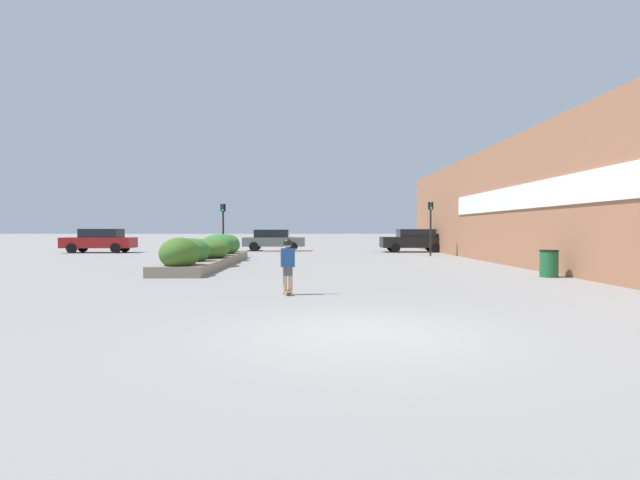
% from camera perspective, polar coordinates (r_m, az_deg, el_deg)
% --- Properties ---
extents(ground_plane, '(300.00, 300.00, 0.00)m').
position_cam_1_polar(ground_plane, '(7.92, 4.89, -10.51)').
color(ground_plane, gray).
extents(building_wall_right, '(0.67, 39.33, 5.61)m').
position_cam_1_polar(building_wall_right, '(23.09, 21.89, 4.15)').
color(building_wall_right, '#9E6647').
rests_on(building_wall_right, ground_plane).
extents(planter_box, '(2.06, 11.81, 1.35)m').
position_cam_1_polar(planter_box, '(22.83, -12.52, -1.37)').
color(planter_box, gray).
rests_on(planter_box, ground_plane).
extents(skateboard, '(0.28, 0.60, 0.10)m').
position_cam_1_polar(skateboard, '(12.33, -3.71, -5.93)').
color(skateboard, olive).
rests_on(skateboard, ground_plane).
extents(skateboarder, '(1.19, 0.29, 1.29)m').
position_cam_1_polar(skateboarder, '(12.26, -3.72, -2.19)').
color(skateboarder, tan).
rests_on(skateboarder, skateboard).
extents(trash_bin, '(0.61, 0.61, 0.91)m').
position_cam_1_polar(trash_bin, '(18.36, 24.71, -2.45)').
color(trash_bin, '#1E5B33').
rests_on(trash_bin, ground_plane).
extents(car_leftmost, '(4.48, 2.02, 1.55)m').
position_cam_1_polar(car_leftmost, '(36.73, -5.33, 0.04)').
color(car_leftmost, slate).
rests_on(car_leftmost, ground_plane).
extents(car_center_left, '(4.02, 1.89, 1.49)m').
position_cam_1_polar(car_center_left, '(38.26, 25.37, -0.08)').
color(car_center_left, maroon).
rests_on(car_center_left, ground_plane).
extents(car_center_right, '(4.44, 2.07, 1.59)m').
position_cam_1_polar(car_center_right, '(35.29, 10.66, -0.01)').
color(car_center_right, black).
rests_on(car_center_right, ground_plane).
extents(car_rightmost, '(4.66, 1.84, 1.61)m').
position_cam_1_polar(car_rightmost, '(36.83, -23.88, -0.03)').
color(car_rightmost, maroon).
rests_on(car_rightmost, ground_plane).
extents(traffic_light_left, '(0.28, 0.30, 3.09)m').
position_cam_1_polar(traffic_light_left, '(30.04, -11.02, 2.26)').
color(traffic_light_left, black).
rests_on(traffic_light_left, ground_plane).
extents(traffic_light_right, '(0.28, 0.30, 3.20)m').
position_cam_1_polar(traffic_light_right, '(30.23, 12.54, 2.37)').
color(traffic_light_right, black).
rests_on(traffic_light_right, ground_plane).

